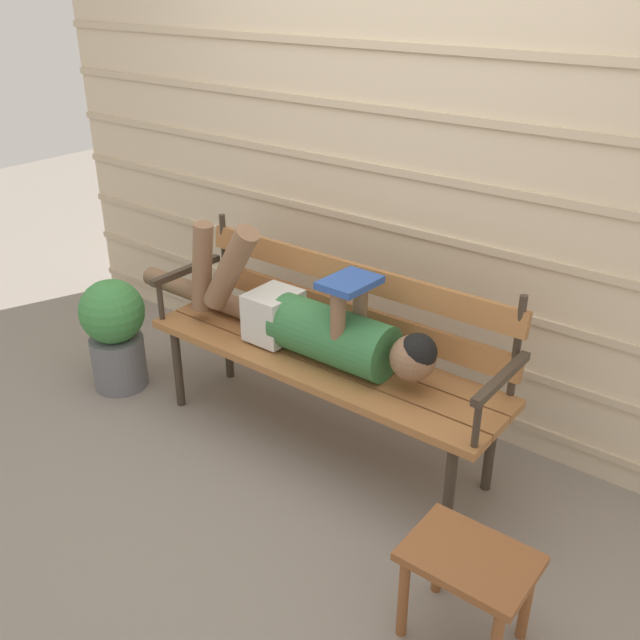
% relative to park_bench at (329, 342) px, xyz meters
% --- Properties ---
extents(ground_plane, '(12.00, 12.00, 0.00)m').
position_rel_park_bench_xyz_m(ground_plane, '(0.00, -0.15, -0.51)').
color(ground_plane, gray).
extents(house_siding, '(4.56, 0.08, 2.38)m').
position_rel_park_bench_xyz_m(house_siding, '(0.00, 0.51, 0.68)').
color(house_siding, beige).
rests_on(house_siding, ground).
extents(park_bench, '(1.74, 0.48, 0.91)m').
position_rel_park_bench_xyz_m(park_bench, '(0.00, 0.00, 0.00)').
color(park_bench, '#9E6638').
rests_on(park_bench, ground).
extents(reclining_person, '(1.78, 0.25, 0.55)m').
position_rel_park_bench_xyz_m(reclining_person, '(-0.09, -0.07, 0.11)').
color(reclining_person, '#33703D').
extents(footstool, '(0.41, 0.30, 0.36)m').
position_rel_park_bench_xyz_m(footstool, '(1.04, -0.63, -0.23)').
color(footstool, brown).
rests_on(footstool, ground).
extents(potted_plant, '(0.34, 0.34, 0.61)m').
position_rel_park_bench_xyz_m(potted_plant, '(-1.16, -0.31, -0.18)').
color(potted_plant, slate).
rests_on(potted_plant, ground).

